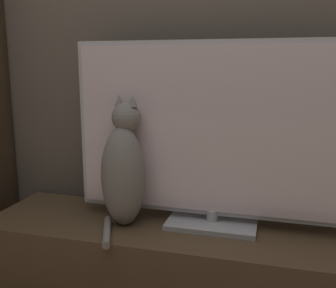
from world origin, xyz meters
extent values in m
cube|color=#60564C|center=(0.00, 1.22, 1.30)|extent=(4.80, 0.05, 2.60)
cube|color=brown|center=(0.00, 0.96, 0.23)|extent=(1.45, 0.45, 0.46)
cube|color=#B7B7BC|center=(0.19, 1.00, 0.47)|extent=(0.35, 0.21, 0.02)
cylinder|color=#B7B7BC|center=(0.19, 1.00, 0.50)|extent=(0.04, 0.04, 0.04)
cube|color=#B7B7BC|center=(0.19, 1.01, 0.85)|extent=(1.11, 0.02, 0.68)
cube|color=silver|center=(0.19, 1.00, 0.85)|extent=(1.08, 0.01, 0.64)
ellipsoid|color=gray|center=(-0.15, 0.91, 0.66)|extent=(0.21, 0.19, 0.40)
ellipsoid|color=black|center=(-0.14, 0.97, 0.64)|extent=(0.11, 0.07, 0.22)
sphere|color=gray|center=(-0.14, 0.94, 0.89)|extent=(0.14, 0.14, 0.11)
cone|color=gray|center=(-0.17, 0.95, 0.96)|extent=(0.04, 0.04, 0.04)
cone|color=gray|center=(-0.11, 0.94, 0.96)|extent=(0.04, 0.04, 0.04)
cylinder|color=gray|center=(-0.17, 0.80, 0.48)|extent=(0.12, 0.23, 0.03)
camera|label=1|loc=(0.42, -0.47, 1.09)|focal=42.00mm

